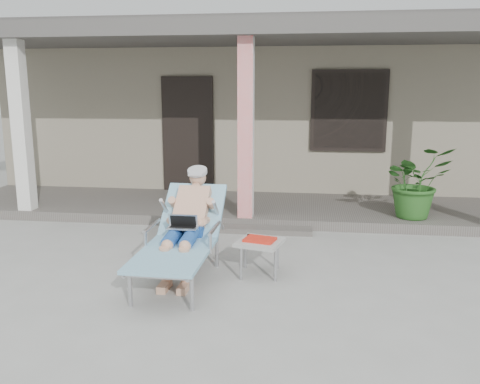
# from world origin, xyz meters

# --- Properties ---
(ground) EXTENTS (60.00, 60.00, 0.00)m
(ground) POSITION_xyz_m (0.00, 0.00, 0.00)
(ground) COLOR #9E9E99
(ground) RESTS_ON ground
(house) EXTENTS (10.40, 5.40, 3.30)m
(house) POSITION_xyz_m (0.00, 6.50, 1.67)
(house) COLOR gray
(house) RESTS_ON ground
(porch_deck) EXTENTS (10.00, 2.00, 0.15)m
(porch_deck) POSITION_xyz_m (0.00, 3.00, 0.07)
(porch_deck) COLOR #605B56
(porch_deck) RESTS_ON ground
(porch_overhang) EXTENTS (10.00, 2.30, 2.85)m
(porch_overhang) POSITION_xyz_m (0.00, 2.95, 2.79)
(porch_overhang) COLOR silver
(porch_overhang) RESTS_ON porch_deck
(porch_step) EXTENTS (2.00, 0.30, 0.07)m
(porch_step) POSITION_xyz_m (0.00, 1.85, 0.04)
(porch_step) COLOR #605B56
(porch_step) RESTS_ON ground
(lounger) EXTENTS (0.74, 1.89, 1.22)m
(lounger) POSITION_xyz_m (-0.43, 0.06, 0.75)
(lounger) COLOR #B7B7BC
(lounger) RESTS_ON ground
(side_table) EXTENTS (0.57, 0.57, 0.42)m
(side_table) POSITION_xyz_m (0.40, 0.17, 0.36)
(side_table) COLOR #A3A39F
(side_table) RESTS_ON ground
(potted_palm) EXTENTS (1.17, 1.08, 1.08)m
(potted_palm) POSITION_xyz_m (2.50, 2.45, 0.69)
(potted_palm) COLOR #26591E
(potted_palm) RESTS_ON porch_deck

